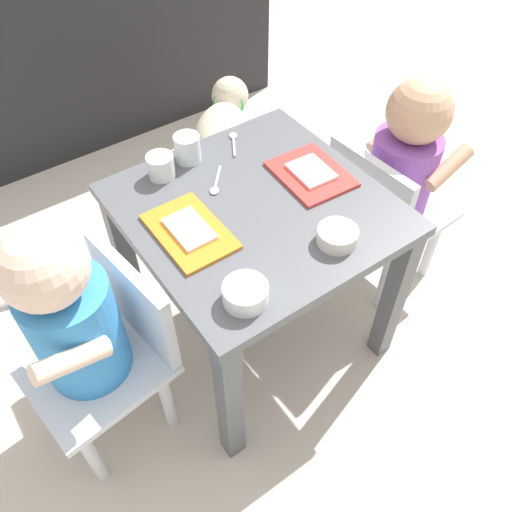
% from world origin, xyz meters
% --- Properties ---
extents(ground_plane, '(7.00, 7.00, 0.00)m').
position_xyz_m(ground_plane, '(0.00, 0.00, 0.00)').
color(ground_plane, beige).
extents(kitchen_cabinet_back, '(1.61, 0.33, 0.95)m').
position_xyz_m(kitchen_cabinet_back, '(0.00, 1.21, 0.48)').
color(kitchen_cabinet_back, '#232326').
rests_on(kitchen_cabinet_back, ground).
extents(dining_table, '(0.54, 0.55, 0.48)m').
position_xyz_m(dining_table, '(0.00, 0.00, 0.39)').
color(dining_table, '#515459').
rests_on(dining_table, ground).
extents(seated_child_left, '(0.31, 0.31, 0.67)m').
position_xyz_m(seated_child_left, '(-0.43, -0.01, 0.42)').
color(seated_child_left, silver).
rests_on(seated_child_left, ground).
extents(seated_child_right, '(0.29, 0.29, 0.64)m').
position_xyz_m(seated_child_right, '(0.43, -0.03, 0.40)').
color(seated_child_right, silver).
rests_on(seated_child_right, ground).
extents(dog, '(0.37, 0.38, 0.34)m').
position_xyz_m(dog, '(0.27, 0.58, 0.23)').
color(dog, beige).
rests_on(dog, ground).
extents(food_tray_left, '(0.13, 0.20, 0.02)m').
position_xyz_m(food_tray_left, '(-0.16, 0.01, 0.48)').
color(food_tray_left, orange).
rests_on(food_tray_left, dining_table).
extents(food_tray_right, '(0.16, 0.19, 0.02)m').
position_xyz_m(food_tray_right, '(0.16, 0.01, 0.48)').
color(food_tray_right, red).
rests_on(food_tray_right, dining_table).
extents(water_cup_left, '(0.06, 0.06, 0.07)m').
position_xyz_m(water_cup_left, '(-0.04, 0.22, 0.51)').
color(water_cup_left, white).
rests_on(water_cup_left, dining_table).
extents(water_cup_right, '(0.06, 0.06, 0.06)m').
position_xyz_m(water_cup_right, '(-0.12, 0.21, 0.50)').
color(water_cup_right, white).
rests_on(water_cup_right, dining_table).
extents(cereal_bowl_right_side, '(0.08, 0.08, 0.03)m').
position_xyz_m(cereal_bowl_right_side, '(0.07, -0.19, 0.50)').
color(cereal_bowl_right_side, silver).
rests_on(cereal_bowl_right_side, dining_table).
extents(cereal_bowl_left_side, '(0.09, 0.09, 0.04)m').
position_xyz_m(cereal_bowl_left_side, '(-0.17, -0.20, 0.50)').
color(cereal_bowl_left_side, white).
rests_on(cereal_bowl_left_side, dining_table).
extents(spoon_by_left_tray, '(0.08, 0.08, 0.01)m').
position_xyz_m(spoon_by_left_tray, '(-0.03, 0.11, 0.48)').
color(spoon_by_left_tray, silver).
rests_on(spoon_by_left_tray, dining_table).
extents(spoon_by_right_tray, '(0.06, 0.09, 0.01)m').
position_xyz_m(spoon_by_right_tray, '(0.09, 0.22, 0.48)').
color(spoon_by_right_tray, silver).
rests_on(spoon_by_right_tray, dining_table).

